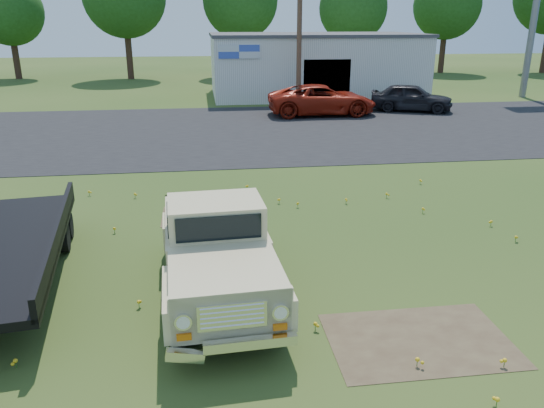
{
  "coord_description": "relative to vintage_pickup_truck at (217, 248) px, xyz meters",
  "views": [
    {
      "loc": [
        -1.93,
        -10.18,
        5.05
      ],
      "look_at": [
        -0.43,
        1.0,
        1.11
      ],
      "focal_mm": 35.0,
      "sensor_mm": 36.0,
      "label": 1
    }
  ],
  "objects": [
    {
      "name": "red_pickup",
      "position": [
        6.49,
        19.71,
        -0.14
      ],
      "size": [
        5.93,
        2.75,
        1.65
      ],
      "primitive_type": "imported",
      "rotation": [
        0.0,
        0.0,
        1.57
      ],
      "color": "maroon",
      "rests_on": "ground"
    },
    {
      "name": "treeline_b",
      "position": [
        -16.25,
        41.95,
        4.7
      ],
      "size": [
        5.76,
        5.76,
        8.57
      ],
      "color": "#3D261B",
      "rests_on": "ground"
    },
    {
      "name": "utility_pole_mid",
      "position": [
        5.75,
        22.95,
        3.64
      ],
      "size": [
        1.6,
        0.3,
        9.0
      ],
      "color": "#492E22",
      "rests_on": "ground"
    },
    {
      "name": "dark_sedan",
      "position": [
        11.86,
        20.23,
        -0.18
      ],
      "size": [
        4.97,
        3.47,
        1.57
      ],
      "primitive_type": "imported",
      "rotation": [
        0.0,
        0.0,
        1.18
      ],
      "color": "black",
      "rests_on": "ground"
    },
    {
      "name": "vintage_pickup_truck",
      "position": [
        0.0,
        0.0,
        0.0
      ],
      "size": [
        2.36,
        5.42,
        1.93
      ],
      "primitive_type": null,
      "rotation": [
        0.0,
        0.0,
        0.06
      ],
      "color": "#CBB988",
      "rests_on": "ground"
    },
    {
      "name": "treeline_e",
      "position": [
        13.75,
        39.95,
        5.02
      ],
      "size": [
        6.08,
        6.08,
        9.04
      ],
      "color": "#3D261B",
      "rests_on": "ground"
    },
    {
      "name": "ground",
      "position": [
        1.75,
        0.95,
        -0.96
      ],
      "size": [
        140.0,
        140.0,
        0.0
      ],
      "primitive_type": "plane",
      "color": "#254315",
      "rests_on": "ground"
    },
    {
      "name": "asphalt_lot",
      "position": [
        1.75,
        15.95,
        -0.96
      ],
      "size": [
        90.0,
        14.0,
        0.02
      ],
      "primitive_type": "cube",
      "color": "black",
      "rests_on": "ground"
    },
    {
      "name": "dirt_patch_b",
      "position": [
        -0.25,
        4.45,
        -0.96
      ],
      "size": [
        2.2,
        1.6,
        0.01
      ],
      "primitive_type": "cube",
      "color": "#4B3928",
      "rests_on": "ground"
    },
    {
      "name": "treeline_d",
      "position": [
        3.75,
        41.45,
        5.65
      ],
      "size": [
        6.72,
        6.72,
        10.0
      ],
      "color": "#3D261B",
      "rests_on": "ground"
    },
    {
      "name": "dirt_patch_a",
      "position": [
        3.25,
        -2.05,
        -0.96
      ],
      "size": [
        3.0,
        2.0,
        0.01
      ],
      "primitive_type": "cube",
      "color": "#4B3928",
      "rests_on": "ground"
    },
    {
      "name": "commercial_building",
      "position": [
        7.75,
        27.94,
        1.14
      ],
      "size": [
        14.2,
        8.2,
        4.15
      ],
      "color": "#B9BAB5",
      "rests_on": "ground"
    },
    {
      "name": "treeline_f",
      "position": [
        23.75,
        42.45,
        5.34
      ],
      "size": [
        6.4,
        6.4,
        9.52
      ],
      "color": "#3D261B",
      "rests_on": "ground"
    }
  ]
}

